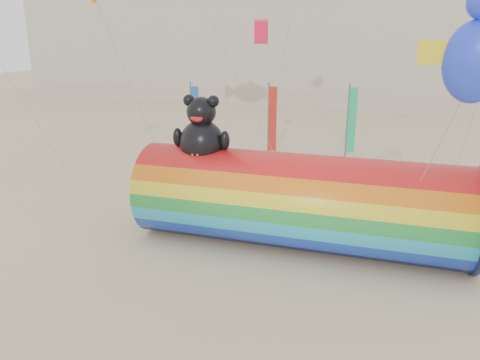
% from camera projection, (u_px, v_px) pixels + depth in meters
% --- Properties ---
extents(ground, '(160.00, 160.00, 0.00)m').
position_uv_depth(ground, '(217.00, 245.00, 19.24)').
color(ground, '#CCB58C').
rests_on(ground, ground).
extents(hotel_building, '(60.40, 15.40, 20.60)m').
position_uv_depth(hotel_building, '(252.00, 19.00, 61.49)').
color(hotel_building, '#B7AD99').
rests_on(hotel_building, ground).
extents(windsock_assembly, '(13.18, 4.01, 6.08)m').
position_uv_depth(windsock_assembly, '(300.00, 199.00, 18.59)').
color(windsock_assembly, red).
rests_on(windsock_assembly, ground).
extents(festival_banners, '(11.17, 2.78, 5.20)m').
position_uv_depth(festival_banners, '(272.00, 120.00, 32.54)').
color(festival_banners, '#59595E').
rests_on(festival_banners, ground).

